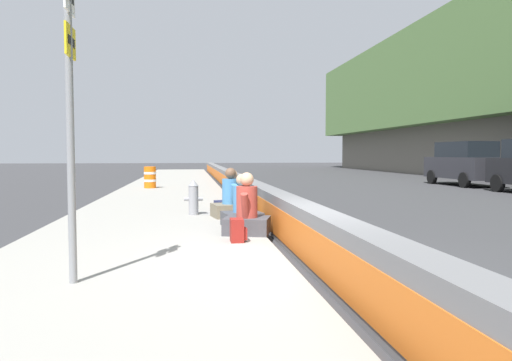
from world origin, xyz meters
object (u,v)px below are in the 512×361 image
object	(u,v)px
seated_person_far	(233,199)
fire_hydrant	(193,197)
seated_person_rear	(231,202)
backpack	(238,230)
parked_car_fourth	(464,163)
seated_person_middle	(242,210)
seated_person_foreground	(247,215)
construction_barrel	(150,177)
route_sign_post	(70,106)

from	to	relation	value
seated_person_far	fire_hydrant	bearing A→B (deg)	111.37
seated_person_rear	seated_person_far	bearing A→B (deg)	-8.16
backpack	parked_car_fourth	size ratio (longest dim) A/B	0.08
backpack	seated_person_middle	bearing A→B (deg)	-8.80
seated_person_foreground	seated_person_far	world-z (taller)	seated_person_foreground
backpack	construction_barrel	distance (m)	13.64
seated_person_far	backpack	size ratio (longest dim) A/B	2.77
seated_person_foreground	seated_person_rear	size ratio (longest dim) A/B	0.99
route_sign_post	parked_car_fourth	xyz separation A→B (m)	(17.28, -15.54, -1.03)
seated_person_foreground	backpack	world-z (taller)	seated_person_foreground
seated_person_foreground	seated_person_middle	world-z (taller)	seated_person_foreground
fire_hydrant	seated_person_middle	bearing A→B (deg)	-154.00
seated_person_middle	seated_person_rear	bearing A→B (deg)	4.26
construction_barrel	backpack	bearing A→B (deg)	-169.23
fire_hydrant	seated_person_foreground	world-z (taller)	seated_person_foreground
construction_barrel	parked_car_fourth	size ratio (longest dim) A/B	0.20
seated_person_foreground	seated_person_far	xyz separation A→B (m)	(3.39, -0.04, -0.02)
seated_person_middle	backpack	distance (m)	1.78
fire_hydrant	seated_person_far	size ratio (longest dim) A/B	0.79
seated_person_middle	parked_car_fourth	world-z (taller)	parked_car_fourth
fire_hydrant	route_sign_post	bearing A→B (deg)	166.68
seated_person_rear	seated_person_far	size ratio (longest dim) A/B	1.07
seated_person_rear	backpack	bearing A→B (deg)	177.17
route_sign_post	construction_barrel	size ratio (longest dim) A/B	3.79
seated_person_far	construction_barrel	xyz separation A→B (m)	(9.21, 2.84, 0.13)
seated_person_rear	parked_car_fourth	distance (m)	17.66
seated_person_foreground	route_sign_post	bearing A→B (deg)	142.24
seated_person_middle	seated_person_far	size ratio (longest dim) A/B	0.99
seated_person_far	construction_barrel	size ratio (longest dim) A/B	1.17
seated_person_far	parked_car_fourth	size ratio (longest dim) A/B	0.23
seated_person_middle	seated_person_far	xyz separation A→B (m)	(2.43, -0.02, 0.00)
parked_car_fourth	fire_hydrant	bearing A→B (deg)	128.36
route_sign_post	seated_person_middle	bearing A→B (deg)	-30.80
route_sign_post	seated_person_middle	size ratio (longest dim) A/B	3.28
seated_person_far	seated_person_rear	bearing A→B (deg)	171.84
seated_person_rear	fire_hydrant	bearing A→B (deg)	58.32
route_sign_post	backpack	xyz separation A→B (m)	(2.34, -2.17, -1.88)
construction_barrel	parked_car_fourth	world-z (taller)	parked_car_fourth
fire_hydrant	seated_person_foreground	size ratio (longest dim) A/B	0.75
seated_person_far	seated_person_foreground	bearing A→B (deg)	179.36
backpack	construction_barrel	world-z (taller)	construction_barrel
seated_person_far	backpack	bearing A→B (deg)	175.96
fire_hydrant	seated_person_rear	world-z (taller)	seated_person_rear
fire_hydrant	seated_person_rear	size ratio (longest dim) A/B	0.74
fire_hydrant	backpack	world-z (taller)	fire_hydrant
route_sign_post	seated_person_foreground	distance (m)	4.32
backpack	parked_car_fourth	xyz separation A→B (m)	(14.94, -13.37, 0.85)
seated_person_middle	parked_car_fourth	xyz separation A→B (m)	(13.18, -13.10, 0.70)
construction_barrel	route_sign_post	bearing A→B (deg)	-178.63
seated_person_foreground	seated_person_far	bearing A→B (deg)	-0.64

